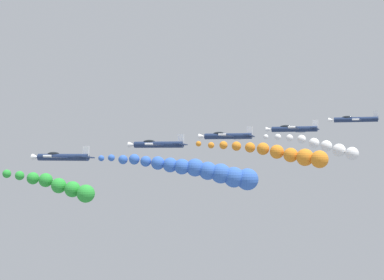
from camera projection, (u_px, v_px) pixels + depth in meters
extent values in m
sphere|color=green|center=(7.00, 174.00, 77.05)|extent=(1.17, 1.17, 1.17)
sphere|color=green|center=(20.00, 176.00, 76.36)|extent=(1.25, 1.25, 1.25)
sphere|color=green|center=(33.00, 178.00, 75.71)|extent=(1.64, 1.64, 1.64)
sphere|color=green|center=(46.00, 180.00, 74.91)|extent=(1.86, 1.86, 1.86)
sphere|color=green|center=(59.00, 186.00, 74.11)|extent=(2.00, 2.00, 2.00)
sphere|color=green|center=(72.00, 189.00, 73.39)|extent=(2.08, 2.08, 2.08)
sphere|color=green|center=(86.00, 194.00, 72.52)|extent=(2.33, 2.33, 2.33)
cylinder|color=navy|center=(63.00, 157.00, 88.59)|extent=(1.17, 9.00, 1.17)
cone|color=white|center=(36.00, 157.00, 90.44)|extent=(1.12, 1.20, 1.12)
cube|color=navy|center=(65.00, 158.00, 88.43)|extent=(9.19, 1.90, 0.82)
cylinder|color=white|center=(47.00, 156.00, 84.16)|extent=(0.38, 1.40, 0.38)
cylinder|color=white|center=(81.00, 160.00, 92.70)|extent=(0.38, 1.40, 0.38)
cube|color=navy|center=(85.00, 157.00, 87.14)|extent=(3.80, 1.20, 0.44)
cube|color=white|center=(86.00, 151.00, 87.18)|extent=(0.25, 1.10, 1.61)
ellipsoid|color=black|center=(53.00, 154.00, 89.28)|extent=(0.85, 2.20, 0.75)
sphere|color=blue|center=(101.00, 158.00, 86.20)|extent=(0.92, 0.92, 0.92)
sphere|color=blue|center=(111.00, 158.00, 85.45)|extent=(1.04, 1.04, 1.04)
sphere|color=blue|center=(123.00, 160.00, 85.11)|extent=(1.39, 1.39, 1.39)
sphere|color=blue|center=(134.00, 159.00, 84.62)|extent=(1.60, 1.60, 1.60)
sphere|color=blue|center=(146.00, 161.00, 84.14)|extent=(1.60, 1.60, 1.60)
sphere|color=blue|center=(158.00, 163.00, 83.83)|extent=(2.01, 2.01, 2.01)
sphere|color=blue|center=(170.00, 165.00, 83.59)|extent=(2.19, 2.19, 2.19)
sphere|color=blue|center=(182.00, 167.00, 83.10)|extent=(2.31, 2.31, 2.31)
sphere|color=blue|center=(195.00, 168.00, 83.10)|extent=(2.64, 2.64, 2.64)
sphere|color=blue|center=(208.00, 171.00, 82.89)|extent=(2.68, 2.68, 2.68)
sphere|color=blue|center=(221.00, 173.00, 82.76)|extent=(2.92, 2.92, 2.92)
sphere|color=blue|center=(234.00, 177.00, 82.71)|extent=(3.02, 3.02, 3.02)
sphere|color=blue|center=(247.00, 179.00, 82.86)|extent=(3.22, 3.22, 3.22)
cylinder|color=navy|center=(159.00, 145.00, 96.85)|extent=(1.14, 9.00, 1.14)
cone|color=white|center=(132.00, 145.00, 98.70)|extent=(1.08, 1.20, 1.08)
cube|color=navy|center=(161.00, 145.00, 96.70)|extent=(9.20, 1.90, 0.52)
cylinder|color=white|center=(149.00, 144.00, 92.42)|extent=(0.37, 1.40, 0.37)
cylinder|color=white|center=(171.00, 146.00, 100.98)|extent=(0.37, 1.40, 0.37)
cube|color=navy|center=(180.00, 144.00, 95.40)|extent=(3.80, 1.20, 0.32)
cube|color=white|center=(181.00, 139.00, 95.41)|extent=(0.20, 1.10, 1.60)
ellipsoid|color=black|center=(149.00, 142.00, 97.53)|extent=(0.83, 2.20, 0.73)
sphere|color=orange|center=(199.00, 144.00, 94.30)|extent=(0.92, 0.92, 0.92)
sphere|color=orange|center=(211.00, 145.00, 93.35)|extent=(1.05, 1.05, 1.05)
sphere|color=orange|center=(223.00, 145.00, 92.20)|extent=(1.33, 1.33, 1.33)
sphere|color=orange|center=(236.00, 146.00, 91.18)|extent=(1.52, 1.52, 1.52)
sphere|color=orange|center=(250.00, 147.00, 90.36)|extent=(1.64, 1.64, 1.64)
sphere|color=orange|center=(263.00, 149.00, 88.98)|extent=(1.97, 1.97, 1.97)
sphere|color=orange|center=(277.00, 152.00, 87.96)|extent=(2.19, 2.19, 2.19)
sphere|color=orange|center=(291.00, 155.00, 86.62)|extent=(2.24, 2.24, 2.24)
sphere|color=orange|center=(305.00, 157.00, 85.39)|extent=(2.63, 2.63, 2.63)
sphere|color=orange|center=(320.00, 159.00, 83.95)|extent=(2.64, 2.64, 2.64)
cylinder|color=navy|center=(228.00, 136.00, 104.71)|extent=(1.17, 9.00, 1.17)
cone|color=white|center=(202.00, 136.00, 106.57)|extent=(1.11, 1.20, 1.11)
cube|color=navy|center=(230.00, 137.00, 104.56)|extent=(9.19, 1.90, 0.75)
cylinder|color=white|center=(222.00, 135.00, 100.29)|extent=(0.38, 1.40, 0.38)
cylinder|color=white|center=(237.00, 139.00, 108.83)|extent=(0.38, 1.40, 0.38)
cube|color=navy|center=(249.00, 136.00, 103.26)|extent=(3.80, 1.20, 0.41)
cube|color=white|center=(250.00, 131.00, 103.30)|extent=(0.24, 1.10, 1.61)
ellipsoid|color=black|center=(219.00, 134.00, 105.41)|extent=(0.84, 2.20, 0.75)
sphere|color=white|center=(266.00, 137.00, 101.99)|extent=(0.91, 0.91, 0.91)
sphere|color=white|center=(278.00, 137.00, 101.28)|extent=(1.16, 1.16, 1.16)
sphere|color=white|center=(290.00, 138.00, 100.18)|extent=(1.26, 1.26, 1.26)
sphere|color=white|center=(302.00, 139.00, 99.12)|extent=(1.55, 1.55, 1.55)
sphere|color=white|center=(314.00, 143.00, 98.19)|extent=(1.83, 1.83, 1.83)
sphere|color=white|center=(326.00, 146.00, 96.83)|extent=(1.97, 1.97, 1.97)
sphere|color=white|center=(339.00, 150.00, 95.60)|extent=(2.23, 2.23, 2.23)
sphere|color=white|center=(352.00, 154.00, 94.44)|extent=(2.23, 2.23, 2.23)
cylinder|color=navy|center=(294.00, 129.00, 112.30)|extent=(1.17, 9.00, 1.17)
cone|color=white|center=(269.00, 129.00, 114.15)|extent=(1.11, 1.20, 1.11)
cube|color=navy|center=(296.00, 130.00, 112.15)|extent=(9.19, 1.90, 0.81)
cylinder|color=white|center=(292.00, 127.00, 107.88)|extent=(0.38, 1.40, 0.38)
cylinder|color=white|center=(301.00, 132.00, 116.42)|extent=(0.38, 1.40, 0.38)
cube|color=navy|center=(315.00, 129.00, 110.85)|extent=(3.80, 1.20, 0.44)
cube|color=white|center=(315.00, 124.00, 110.89)|extent=(0.25, 1.10, 1.61)
ellipsoid|color=black|center=(285.00, 127.00, 113.00)|extent=(0.85, 2.20, 0.75)
cylinder|color=navy|center=(356.00, 120.00, 120.78)|extent=(1.13, 9.00, 1.13)
cone|color=white|center=(331.00, 120.00, 122.63)|extent=(1.07, 1.20, 1.07)
cube|color=navy|center=(358.00, 120.00, 120.64)|extent=(9.20, 1.90, 0.42)
cylinder|color=white|center=(356.00, 119.00, 116.35)|extent=(0.37, 1.40, 0.37)
cylinder|color=white|center=(360.00, 121.00, 124.92)|extent=(0.37, 1.40, 0.37)
cube|color=navy|center=(376.00, 119.00, 119.33)|extent=(3.80, 1.20, 0.28)
cube|color=white|center=(376.00, 115.00, 119.29)|extent=(0.18, 1.10, 1.60)
ellipsoid|color=black|center=(347.00, 117.00, 121.43)|extent=(0.82, 2.20, 0.72)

